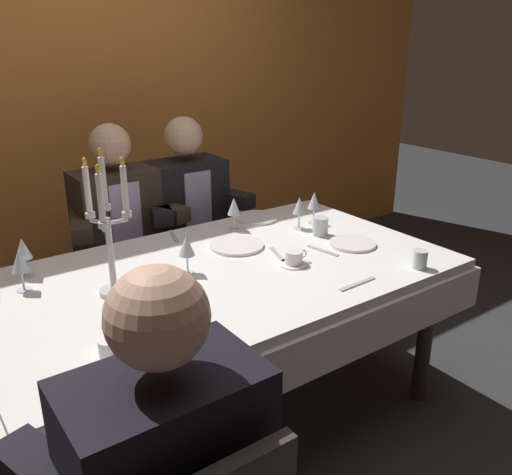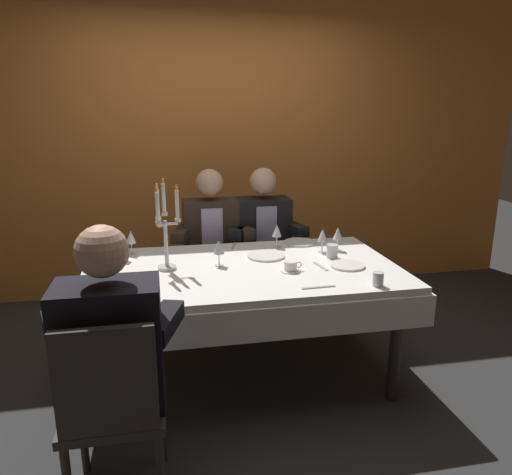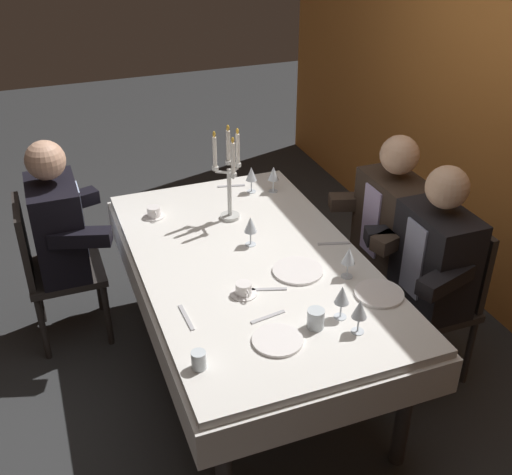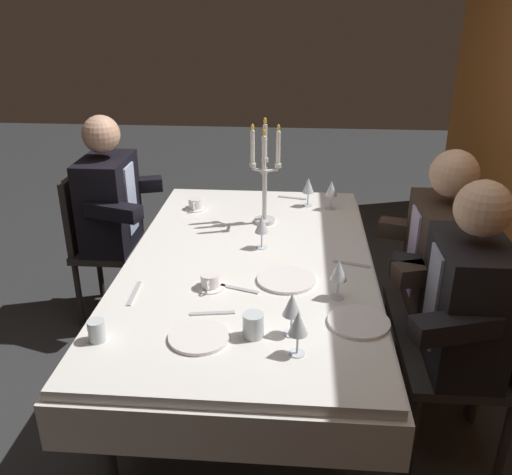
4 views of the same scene
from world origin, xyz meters
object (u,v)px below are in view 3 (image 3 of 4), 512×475
at_px(wine_glass_1, 251,175).
at_px(seated_diner_2, 436,258).
at_px(dinner_plate_0, 298,271).
at_px(water_tumbler_1, 316,319).
at_px(coffee_cup_0, 154,212).
at_px(water_tumbler_0, 199,360).
at_px(dinner_plate_1, 277,340).
at_px(dining_table, 251,279).
at_px(wine_glass_3, 349,256).
at_px(candelabra, 229,179).
at_px(coffee_cup_1, 244,290).
at_px(seated_diner_1, 392,221).
at_px(seated_diner_0, 57,227).
at_px(wine_glass_4, 360,310).
at_px(dinner_plate_2, 379,294).
at_px(wine_glass_0, 250,225).
at_px(wine_glass_2, 273,174).
at_px(wine_glass_5, 342,296).

distance_m(wine_glass_1, seated_diner_2, 1.21).
relative_size(dinner_plate_0, water_tumbler_1, 2.79).
relative_size(coffee_cup_0, seated_diner_2, 0.11).
height_order(water_tumbler_0, coffee_cup_0, water_tumbler_0).
bearing_deg(dinner_plate_1, dining_table, 169.46).
xyz_separation_m(dinner_plate_0, wine_glass_3, (0.12, 0.20, 0.11)).
height_order(candelabra, coffee_cup_1, candelabra).
bearing_deg(coffee_cup_0, seated_diner_1, 67.52).
bearing_deg(dining_table, seated_diner_0, -128.12).
distance_m(wine_glass_4, seated_diner_2, 0.77).
distance_m(coffee_cup_1, seated_diner_0, 1.22).
xyz_separation_m(water_tumbler_0, water_tumbler_1, (-0.07, 0.54, 0.01)).
distance_m(dinner_plate_2, coffee_cup_0, 1.37).
height_order(wine_glass_0, coffee_cup_1, wine_glass_0).
height_order(dining_table, coffee_cup_0, coffee_cup_0).
relative_size(dinner_plate_2, seated_diner_1, 0.18).
relative_size(wine_glass_3, water_tumbler_1, 1.84).
height_order(dinner_plate_2, wine_glass_1, wine_glass_1).
distance_m(dinner_plate_1, wine_glass_1, 1.41).
bearing_deg(water_tumbler_0, water_tumbler_1, 97.17).
bearing_deg(dinner_plate_0, dinner_plate_1, -33.14).
bearing_deg(coffee_cup_0, wine_glass_2, 94.53).
bearing_deg(water_tumbler_0, wine_glass_3, 113.18).
xyz_separation_m(dinner_plate_1, wine_glass_2, (-1.31, 0.51, 0.11)).
bearing_deg(dining_table, dinner_plate_2, 42.04).
distance_m(wine_glass_0, coffee_cup_0, 0.63).
height_order(candelabra, water_tumbler_0, candelabra).
bearing_deg(dinner_plate_0, wine_glass_1, 173.97).
bearing_deg(coffee_cup_1, seated_diner_0, -142.18).
height_order(candelabra, seated_diner_1, candelabra).
xyz_separation_m(wine_glass_4, coffee_cup_0, (-1.31, -0.58, -0.09)).
height_order(wine_glass_2, seated_diner_0, seated_diner_0).
bearing_deg(wine_glass_3, dinner_plate_1, -56.78).
distance_m(dinner_plate_2, wine_glass_2, 1.18).
distance_m(seated_diner_1, seated_diner_2, 0.42).
height_order(dinner_plate_2, wine_glass_2, wine_glass_2).
bearing_deg(wine_glass_5, dinner_plate_0, -175.93).
distance_m(dinner_plate_0, seated_diner_2, 0.72).
relative_size(dinner_plate_1, dinner_plate_2, 0.94).
height_order(dinner_plate_2, coffee_cup_1, coffee_cup_1).
bearing_deg(coffee_cup_1, wine_glass_3, 85.74).
distance_m(dining_table, wine_glass_5, 0.66).
xyz_separation_m(water_tumbler_0, coffee_cup_1, (-0.40, 0.33, -0.01)).
bearing_deg(water_tumbler_1, dinner_plate_1, -80.72).
distance_m(dining_table, dinner_plate_0, 0.29).
distance_m(water_tumbler_0, seated_diner_1, 1.56).
relative_size(dinner_plate_1, seated_diner_1, 0.17).
distance_m(dinner_plate_2, seated_diner_0, 1.79).
bearing_deg(wine_glass_5, seated_diner_0, -139.55).
distance_m(wine_glass_0, wine_glass_5, 0.73).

